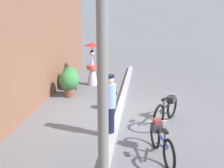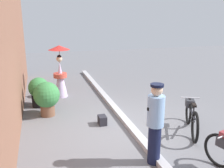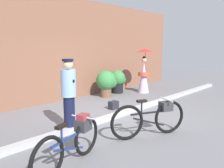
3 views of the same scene
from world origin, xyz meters
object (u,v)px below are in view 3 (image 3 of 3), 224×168
object	(u,v)px
person_with_parasol	(144,71)
potted_plant_small	(107,82)
potted_plant_by_door	(118,80)
backpack_on_pavement	(114,105)
bicycle_far_side	(72,141)
person_officer	(69,93)
bicycle_near_officer	(151,118)

from	to	relation	value
person_with_parasol	potted_plant_small	world-z (taller)	person_with_parasol
potted_plant_by_door	backpack_on_pavement	bearing A→B (deg)	-141.09
bicycle_far_side	backpack_on_pavement	size ratio (longest dim) A/B	5.49
person_with_parasol	potted_plant_by_door	distance (m)	1.21
bicycle_far_side	person_officer	distance (m)	1.65
bicycle_near_officer	bicycle_far_side	distance (m)	1.97
potted_plant_small	backpack_on_pavement	bearing A→B (deg)	-128.44
bicycle_near_officer	backpack_on_pavement	bearing A→B (deg)	63.37
bicycle_near_officer	person_officer	bearing A→B (deg)	123.99
person_with_parasol	potted_plant_by_door	bearing A→B (deg)	136.73
person_officer	potted_plant_small	bearing A→B (deg)	31.28
person_with_parasol	backpack_on_pavement	world-z (taller)	person_with_parasol
potted_plant_small	backpack_on_pavement	world-z (taller)	potted_plant_small
potted_plant_small	potted_plant_by_door	bearing A→B (deg)	13.79
potted_plant_small	backpack_on_pavement	xyz separation A→B (m)	(-1.13, -1.42, -0.47)
bicycle_far_side	backpack_on_pavement	xyz separation A→B (m)	(3.01, 1.85, -0.28)
bicycle_near_officer	person_with_parasol	bearing A→B (deg)	37.22
potted_plant_by_door	backpack_on_pavement	distance (m)	2.65
bicycle_near_officer	backpack_on_pavement	size ratio (longest dim) A/B	5.60
potted_plant_small	person_with_parasol	bearing A→B (deg)	-17.73
bicycle_far_side	bicycle_near_officer	bearing A→B (deg)	-7.76
bicycle_near_officer	person_with_parasol	world-z (taller)	person_with_parasol
person_officer	potted_plant_by_door	world-z (taller)	person_officer
person_officer	person_with_parasol	xyz separation A→B (m)	(4.98, 1.42, 0.03)
person_officer	potted_plant_by_door	bearing A→B (deg)	27.85
bicycle_near_officer	potted_plant_by_door	distance (m)	4.87
bicycle_near_officer	potted_plant_by_door	bearing A→B (deg)	50.51
bicycle_near_officer	potted_plant_small	xyz separation A→B (m)	(2.19, 3.54, 0.17)
bicycle_far_side	backpack_on_pavement	bearing A→B (deg)	31.59
potted_plant_by_door	potted_plant_small	bearing A→B (deg)	-166.21
bicycle_far_side	person_officer	size ratio (longest dim) A/B	0.97
potted_plant_small	bicycle_far_side	bearing A→B (deg)	-141.66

